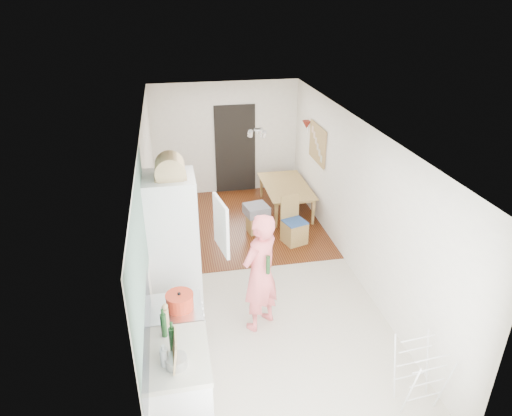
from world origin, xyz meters
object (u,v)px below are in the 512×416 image
object	(u,v)px
dining_table	(287,200)
drying_rack	(419,375)
dining_chair	(295,221)
person	(260,263)
stool	(255,224)

from	to	relation	value
dining_table	drying_rack	bearing A→B (deg)	-177.64
dining_chair	person	bearing A→B (deg)	-133.71
person	dining_table	size ratio (longest dim) A/B	1.46
person	dining_table	distance (m)	3.76
stool	drying_rack	size ratio (longest dim) A/B	0.46
dining_chair	drying_rack	bearing A→B (deg)	-100.83
drying_rack	dining_table	bearing A→B (deg)	87.19
dining_chair	drying_rack	xyz separation A→B (m)	(0.39, -3.75, -0.04)
person	drying_rack	xyz separation A→B (m)	(1.46, -1.65, -0.60)
dining_table	dining_chair	size ratio (longest dim) A/B	1.54
person	stool	size ratio (longest dim) A/B	5.37
person	drying_rack	distance (m)	2.28
person	dining_chair	distance (m)	2.42
stool	drying_rack	distance (m)	4.40
dining_table	drying_rack	xyz separation A→B (m)	(0.18, -5.10, 0.17)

